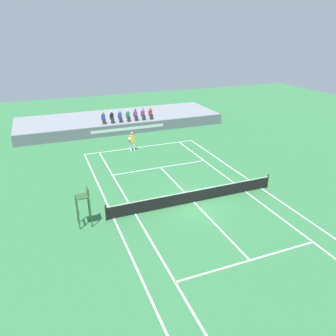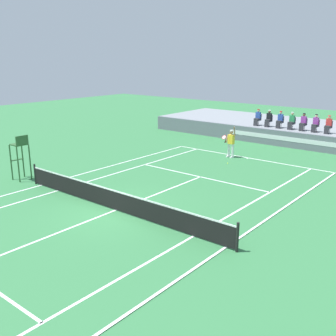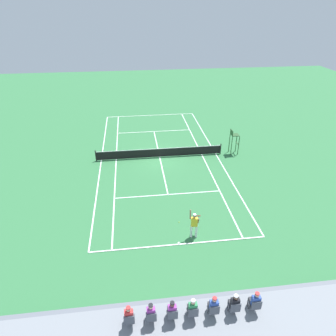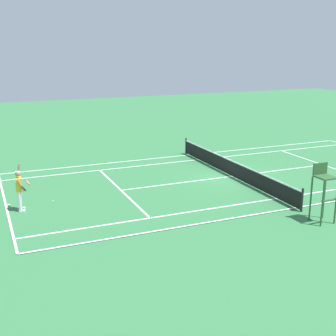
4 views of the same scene
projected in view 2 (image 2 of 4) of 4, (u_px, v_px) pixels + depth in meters
name	position (u px, v px, depth m)	size (l,w,h in m)	color
ground_plane	(115.00, 211.00, 17.22)	(80.00, 80.00, 0.00)	#337542
court	(115.00, 211.00, 17.22)	(11.08, 23.88, 0.03)	#337542
net	(115.00, 199.00, 17.08)	(11.98, 0.10, 1.07)	black
barrier_wall	(280.00, 138.00, 29.47)	(23.47, 0.25, 1.17)	slate
bleacher_platform	(300.00, 131.00, 32.33)	(23.47, 7.43, 1.17)	gray
spectator_seated_0	(258.00, 118.00, 31.36)	(0.44, 0.60, 1.26)	#474C56
spectator_seated_1	(269.00, 119.00, 30.79)	(0.44, 0.60, 1.26)	#474C56
spectator_seated_2	(280.00, 120.00, 30.23)	(0.44, 0.60, 1.26)	#474C56
spectator_seated_3	(292.00, 121.00, 29.68)	(0.44, 0.60, 1.26)	#474C56
spectator_seated_4	(303.00, 122.00, 29.14)	(0.44, 0.60, 1.26)	#474C56
spectator_seated_5	(315.00, 124.00, 28.60)	(0.44, 0.60, 1.26)	#474C56
spectator_seated_6	(328.00, 125.00, 28.05)	(0.44, 0.60, 1.26)	#474C56
tennis_player	(231.00, 143.00, 26.02)	(0.80, 0.62, 2.08)	white
tennis_ball	(228.00, 163.00, 24.74)	(0.07, 0.07, 0.07)	#D1E533
umpire_chair	(20.00, 151.00, 21.16)	(0.77, 0.77, 2.44)	#2D562D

